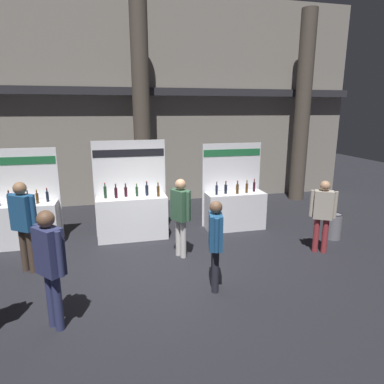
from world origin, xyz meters
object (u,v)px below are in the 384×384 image
Objects in this scene: exhibitor_booth_0 at (17,221)px; visitor_4 at (323,211)px; trash_bin at (334,226)px; visitor_0 at (50,259)px; visitor_2 at (23,218)px; exhibitor_booth_1 at (132,213)px; visitor_3 at (181,211)px; visitor_5 at (215,238)px; exhibitor_booth_2 at (234,207)px.

exhibitor_booth_0 is 6.85m from visitor_4.
trash_bin is 1.21m from visitor_4.
visitor_0 is 2.12m from visitor_2.
trash_bin is at bearing -14.39° from exhibitor_booth_1.
visitor_0 is (-1.32, -3.34, 0.45)m from exhibitor_booth_1.
exhibitor_booth_0 is 1.31× the size of visitor_3.
exhibitor_booth_0 is 1.38× the size of visitor_4.
trash_bin is 0.40× the size of visitor_5.
visitor_5 is at bearing 59.93° from visitor_0.
visitor_3 is at bearing -22.71° from exhibitor_booth_0.
visitor_3 is (3.02, -0.00, -0.07)m from visitor_2.
visitor_2 reaches higher than visitor_3.
visitor_5 is at bearing -129.99° from visitor_4.
visitor_2 is at bearing -163.12° from exhibitor_booth_2.
visitor_2 reaches higher than trash_bin.
exhibitor_booth_0 is 1.00× the size of exhibitor_booth_2.
exhibitor_booth_1 is at bearing 117.51° from visitor_0.
visitor_4 is at bearing -56.64° from exhibitor_booth_2.
exhibitor_booth_2 is at bearing 1.75° from exhibitor_booth_1.
visitor_4 is at bearing 64.68° from visitor_0.
visitor_3 is (3.53, -1.48, 0.43)m from exhibitor_booth_0.
exhibitor_booth_1 is 3.71× the size of trash_bin.
exhibitor_booth_2 is 1.38× the size of visitor_5.
visitor_2 is 3.02m from visitor_3.
visitor_0 reaches higher than visitor_5.
visitor_0 is 0.99× the size of visitor_2.
exhibitor_booth_0 reaches higher than visitor_2.
visitor_2 is (-4.76, -1.44, 0.51)m from exhibitor_booth_2.
visitor_2 is (-0.77, 1.97, 0.02)m from visitor_0.
visitor_4 is (6.04, -0.50, -0.13)m from visitor_2.
exhibitor_booth_1 is 1.32× the size of visitor_2.
visitor_2 reaches higher than visitor_5.
exhibitor_booth_1 is at bearing -2.48° from exhibitor_booth_0.
trash_bin is 0.39× the size of visitor_4.
visitor_5 is at bearing -66.77° from exhibitor_booth_1.
exhibitor_booth_1 reaches higher than trash_bin.
visitor_3 is at bearing 90.38° from visitor_0.
exhibitor_booth_0 is 3.49× the size of trash_bin.
trash_bin is at bearing 36.68° from visitor_2.
exhibitor_booth_1 is 3.12m from visitor_5.
exhibitor_booth_1 reaches higher than visitor_3.
exhibitor_booth_2 reaches higher than exhibitor_booth_0.
exhibitor_booth_2 is 2.48m from trash_bin.
exhibitor_booth_2 is at bearing 89.67° from visitor_0.
visitor_4 reaches higher than visitor_5.
exhibitor_booth_1 is 2.54m from visitor_2.
visitor_5 is at bearing 162.19° from visitor_3.
exhibitor_booth_2 is 3.29m from visitor_5.
visitor_5 is (3.82, -2.96, 0.36)m from exhibitor_booth_0.
exhibitor_booth_2 is 5.00m from visitor_2.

